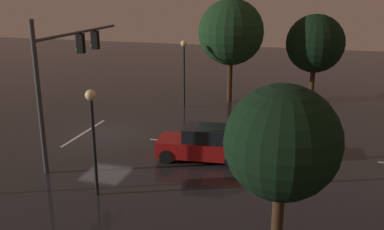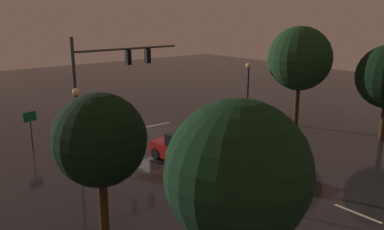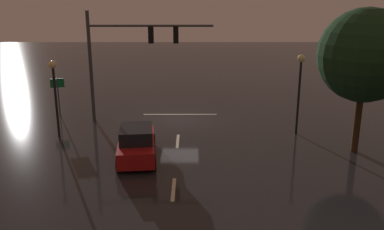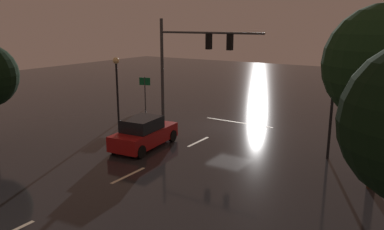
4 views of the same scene
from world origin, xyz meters
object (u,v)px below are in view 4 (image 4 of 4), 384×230
at_px(route_sign, 145,86).
at_px(car_approaching, 144,133).
at_px(street_lamp_left_kerb, 333,93).
at_px(street_lamp_right_kerb, 117,77).
at_px(traffic_signal_assembly, 191,53).

bearing_deg(route_sign, car_approaching, 129.00).
xyz_separation_m(street_lamp_left_kerb, street_lamp_right_kerb, (13.92, 0.47, -0.16)).
relative_size(traffic_signal_assembly, route_sign, 3.06).
xyz_separation_m(car_approaching, street_lamp_left_kerb, (-8.98, -3.69, 2.55)).
bearing_deg(street_lamp_right_kerb, route_sign, -74.26).
relative_size(car_approaching, route_sign, 1.75).
bearing_deg(street_lamp_right_kerb, street_lamp_left_kerb, -178.09).
bearing_deg(route_sign, traffic_signal_assembly, 167.85).
bearing_deg(traffic_signal_assembly, route_sign, -12.15).
distance_m(car_approaching, street_lamp_right_kerb, 6.36).
height_order(car_approaching, route_sign, route_sign).
height_order(car_approaching, street_lamp_right_kerb, street_lamp_right_kerb).
distance_m(traffic_signal_assembly, street_lamp_left_kerb, 10.63).
height_order(car_approaching, street_lamp_left_kerb, street_lamp_left_kerb).
bearing_deg(car_approaching, traffic_signal_assembly, -79.94).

